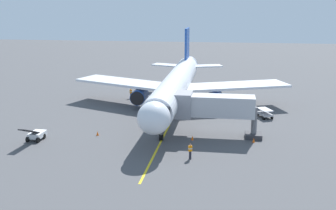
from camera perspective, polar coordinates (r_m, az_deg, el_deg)
The scene contains 11 objects.
ground_plane at distance 62.51m, azimuth 2.16°, elevation -1.03°, with size 220.00×220.00×0.00m, color #4C4C4F.
apron_lead_in_line at distance 57.28m, azimuth 0.34°, elevation -2.43°, with size 0.24×40.00×0.01m, color yellow.
airplane at distance 62.37m, azimuth 1.13°, elevation 2.72°, with size 34.81×40.23×11.50m.
jet_bridge at distance 50.99m, azimuth 5.47°, elevation -0.20°, with size 11.41×3.22×5.40m.
ground_crew_marshaller at distance 44.21m, azimuth 3.06°, elevation -6.32°, with size 0.47×0.40×1.71m.
ground_crew_wing_walker at distance 71.67m, azimuth -5.10°, elevation 1.62°, with size 0.47×0.45×1.71m.
baggage_cart_portside at distance 61.13m, azimuth 13.10°, elevation -1.10°, with size 2.34×2.94×1.27m.
belt_loader_starboard_side at distance 52.47m, azimuth -17.63°, elevation -3.86°, with size 1.63×4.62×2.32m.
safety_cone_nose_left at distance 52.62m, azimuth -9.62°, elevation -3.83°, with size 0.32×0.32×0.55m, color #F2590F.
safety_cone_nose_right at distance 50.42m, azimuth 11.65°, elevation -4.73°, with size 0.32×0.32×0.55m, color #F2590F.
safety_cone_wing_port at distance 50.28m, azimuth 3.35°, elevation -4.51°, with size 0.32×0.32×0.55m, color #F2590F.
Camera 1 is at (-6.11, 60.04, 16.28)m, focal length 44.53 mm.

